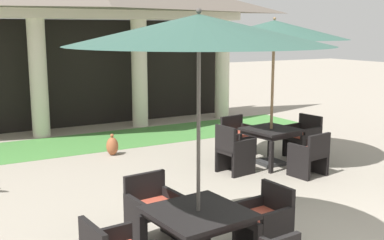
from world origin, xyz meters
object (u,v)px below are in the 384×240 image
Objects in this scene: patio_table_mid_left at (271,133)px; patio_chair_mid_left_west at (234,151)px; patio_chair_near_foreground_east at (265,221)px; patio_umbrella_mid_left at (274,31)px; patio_chair_mid_left_south at (310,155)px; patio_chair_near_foreground_north at (153,210)px; patio_umbrella_near_foreground at (199,32)px; terracotta_urn at (112,146)px; patio_chair_mid_left_north at (237,136)px; patio_chair_mid_left_east at (303,138)px; patio_table_near_foreground at (198,219)px.

patio_table_mid_left is 1.14× the size of patio_chair_mid_left_west.
patio_umbrella_mid_left is at bearing -44.73° from patio_chair_near_foreground_east.
patio_chair_mid_left_west reaches higher than patio_chair_mid_left_south.
patio_chair_mid_left_south is (1.12, -0.86, -0.03)m from patio_chair_mid_left_west.
patio_chair_mid_left_south is at bearing -82.47° from patio_umbrella_mid_left.
patio_chair_near_foreground_north is 0.29× the size of patio_umbrella_mid_left.
patio_chair_mid_left_south is at bearing -57.33° from patio_chair_near_foreground_east.
patio_chair_mid_left_south is at bearing 45.08° from patio_chair_mid_left_west.
patio_chair_mid_left_south is at bearing 30.35° from patio_umbrella_near_foreground.
patio_umbrella_mid_left is (3.52, 3.12, -0.00)m from patio_umbrella_near_foreground.
patio_chair_mid_left_west is 1.96× the size of terracotta_urn.
patio_table_mid_left is at bearing -154.70° from patio_chair_near_foreground_north.
patio_umbrella_mid_left is 6.15× the size of terracotta_urn.
patio_umbrella_near_foreground is 3.38× the size of patio_chair_near_foreground_north.
patio_umbrella_mid_left is 2.46m from patio_chair_mid_left_west.
patio_chair_mid_left_west is (-0.99, -0.13, -0.22)m from patio_table_mid_left.
patio_chair_near_foreground_north is 4.66m from patio_chair_mid_left_north.
patio_chair_near_foreground_east is 0.91× the size of patio_chair_mid_left_east.
patio_table_mid_left is at bearing 90.00° from patio_chair_mid_left_east.
patio_umbrella_near_foreground reaches higher than terracotta_urn.
patio_umbrella_mid_left is 4.20m from terracotta_urn.
patio_chair_near_foreground_north is 0.92× the size of patio_chair_mid_left_west.
patio_chair_mid_left_south is (0.13, -0.99, -2.27)m from patio_umbrella_mid_left.
patio_chair_near_foreground_north is (-0.09, 1.01, -2.26)m from patio_umbrella_near_foreground.
patio_chair_near_foreground_north reaches higher than patio_chair_near_foreground_east.
patio_chair_mid_left_west is at bearing -32.79° from patio_chair_near_foreground_east.
patio_chair_mid_left_east reaches higher than patio_chair_mid_left_south.
patio_chair_mid_left_west is at bearing -172.47° from patio_table_mid_left.
patio_chair_near_foreground_north is at bearing -103.80° from terracotta_urn.
patio_chair_near_foreground_north is at bearing 95.08° from patio_umbrella_near_foreground.
patio_umbrella_near_foreground is 0.99× the size of patio_umbrella_mid_left.
patio_chair_mid_left_east is at bearing -52.99° from patio_chair_near_foreground_east.
patio_chair_near_foreground_east is (1.01, 0.09, -0.26)m from patio_table_near_foreground.
patio_chair_near_foreground_north is 3.29m from patio_chair_mid_left_west.
patio_table_mid_left is at bearing 41.58° from patio_table_near_foreground.
patio_chair_mid_left_north is 1.41m from patio_chair_mid_left_west.
terracotta_urn is (1.08, 4.39, -0.21)m from patio_chair_near_foreground_north.
patio_table_mid_left is at bearing 41.58° from patio_umbrella_near_foreground.
patio_chair_mid_left_east is 4.13m from terracotta_urn.
patio_chair_near_foreground_east is 0.28× the size of patio_umbrella_mid_left.
patio_umbrella_mid_left is 3.52× the size of patio_chair_mid_left_south.
patio_table_near_foreground is at bearing -138.42° from patio_table_mid_left.
patio_table_near_foreground is 1.22× the size of patio_chair_mid_left_east.
patio_chair_near_foreground_east is at bearing -89.82° from terracotta_urn.
patio_chair_near_foreground_north is 5.12m from patio_chair_mid_left_east.
patio_chair_near_foreground_east is 0.76× the size of patio_table_mid_left.
patio_table_mid_left is at bearing 90.00° from patio_chair_mid_left_south.
patio_chair_near_foreground_north is 1.06× the size of patio_chair_near_foreground_east.
patio_table_near_foreground is at bearing -157.18° from patio_chair_mid_left_south.
patio_umbrella_mid_left is at bearing 41.58° from patio_umbrella_near_foreground.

